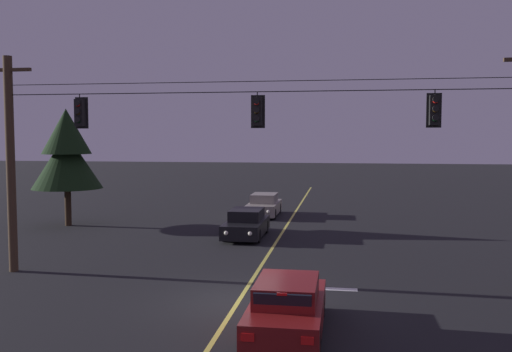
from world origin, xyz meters
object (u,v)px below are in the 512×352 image
(traffic_light_centre, at_px, (435,110))
(car_oncoming_trailing, at_px, (264,206))
(tree_verge_near, at_px, (67,153))
(car_oncoming_lead, at_px, (246,224))
(traffic_light_leftmost, at_px, (80,113))
(car_waiting_near_lane, at_px, (287,307))
(traffic_light_left_inner, at_px, (257,111))

(traffic_light_centre, relative_size, car_oncoming_trailing, 0.28)
(tree_verge_near, bearing_deg, car_oncoming_lead, -10.78)
(traffic_light_leftmost, relative_size, car_waiting_near_lane, 0.28)
(traffic_light_left_inner, bearing_deg, car_waiting_near_lane, -72.53)
(traffic_light_leftmost, distance_m, car_waiting_near_lane, 10.63)
(car_oncoming_lead, distance_m, tree_verge_near, 11.24)
(traffic_light_left_inner, relative_size, traffic_light_centre, 1.00)
(car_oncoming_trailing, bearing_deg, traffic_light_leftmost, -105.48)
(traffic_light_centre, bearing_deg, car_waiting_near_lane, -131.37)
(traffic_light_leftmost, distance_m, traffic_light_left_inner, 6.39)
(car_oncoming_lead, bearing_deg, car_oncoming_trailing, 91.35)
(traffic_light_leftmost, height_order, traffic_light_left_inner, same)
(traffic_light_left_inner, xyz_separation_m, car_waiting_near_lane, (1.52, -4.84, -5.19))
(traffic_light_left_inner, height_order, car_oncoming_trailing, traffic_light_left_inner)
(car_waiting_near_lane, xyz_separation_m, tree_verge_near, (-13.86, 15.12, 3.45))
(car_oncoming_trailing, distance_m, tree_verge_near, 12.22)
(traffic_light_centre, xyz_separation_m, car_waiting_near_lane, (-4.26, -4.84, -5.19))
(traffic_light_leftmost, bearing_deg, car_oncoming_lead, 61.15)
(car_waiting_near_lane, height_order, car_oncoming_trailing, same)
(traffic_light_leftmost, bearing_deg, car_oncoming_trailing, 74.52)
(traffic_light_centre, distance_m, car_oncoming_lead, 12.39)
(traffic_light_leftmost, bearing_deg, traffic_light_centre, 0.00)
(traffic_light_left_inner, xyz_separation_m, traffic_light_centre, (5.78, 0.00, 0.00))
(car_waiting_near_lane, height_order, car_oncoming_lead, same)
(traffic_light_centre, xyz_separation_m, car_oncoming_trailing, (-7.79, 15.84, -5.19))
(traffic_light_centre, distance_m, tree_verge_near, 20.91)
(car_oncoming_lead, xyz_separation_m, tree_verge_near, (-10.51, 2.00, 3.45))
(traffic_light_centre, relative_size, car_waiting_near_lane, 0.28)
(car_waiting_near_lane, distance_m, car_oncoming_lead, 13.54)
(car_waiting_near_lane, bearing_deg, traffic_light_left_inner, 107.47)
(traffic_light_left_inner, height_order, car_waiting_near_lane, traffic_light_left_inner)
(car_oncoming_trailing, bearing_deg, car_waiting_near_lane, -80.31)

